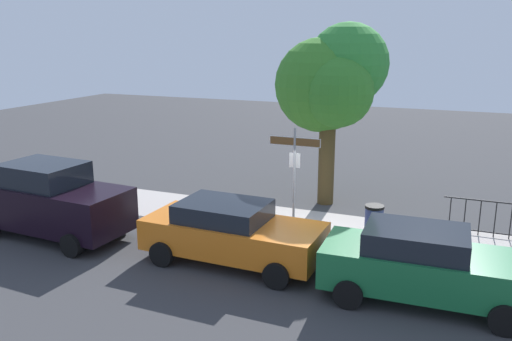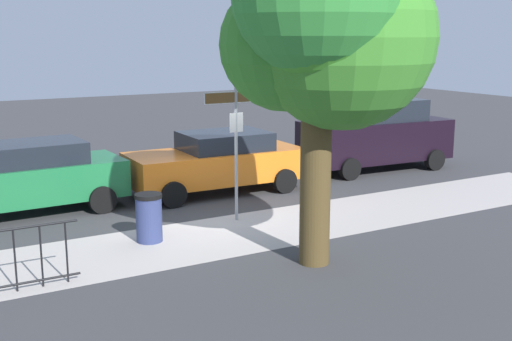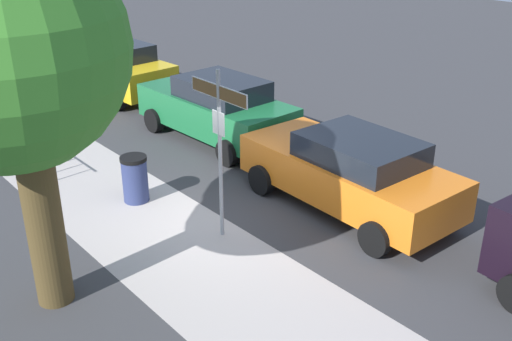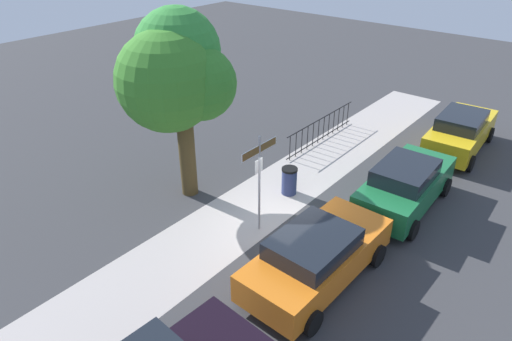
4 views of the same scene
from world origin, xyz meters
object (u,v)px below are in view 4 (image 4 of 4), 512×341
at_px(car_green, 405,184).
at_px(car_yellow, 460,131).
at_px(street_sign, 259,167).
at_px(shade_tree, 177,71).
at_px(car_orange, 317,256).
at_px(trash_bin, 289,181).

xyz_separation_m(car_green, car_yellow, (5.38, 0.00, -0.00)).
bearing_deg(car_yellow, street_sign, 159.76).
relative_size(shade_tree, car_green, 1.34).
height_order(car_orange, car_green, car_green).
relative_size(street_sign, car_green, 0.69).
bearing_deg(trash_bin, shade_tree, 124.32).
bearing_deg(street_sign, car_green, -36.18).
bearing_deg(car_yellow, trash_bin, 151.38).
bearing_deg(street_sign, car_yellow, -17.18).
xyz_separation_m(street_sign, shade_tree, (0.22, 3.48, 2.07)).
height_order(car_green, trash_bin, car_green).
bearing_deg(shade_tree, trash_bin, -55.68).
xyz_separation_m(car_orange, trash_bin, (3.07, 3.07, -0.33)).
bearing_deg(shade_tree, car_orange, -99.69).
xyz_separation_m(car_yellow, trash_bin, (-7.07, 3.38, -0.36)).
distance_m(car_yellow, trash_bin, 7.84).
distance_m(street_sign, car_orange, 3.01).
bearing_deg(car_green, shade_tree, 118.43).
relative_size(car_orange, car_yellow, 0.97).
relative_size(street_sign, trash_bin, 3.20).
distance_m(shade_tree, car_yellow, 11.61).
bearing_deg(car_green, trash_bin, 114.63).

